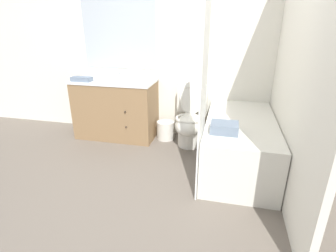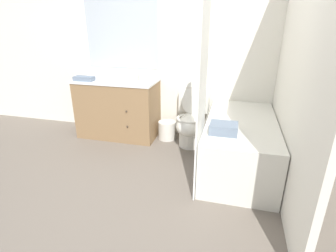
{
  "view_description": "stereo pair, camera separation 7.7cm",
  "coord_description": "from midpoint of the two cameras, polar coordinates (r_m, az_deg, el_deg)",
  "views": [
    {
      "loc": [
        0.77,
        -1.85,
        1.59
      ],
      "look_at": [
        0.16,
        0.78,
        0.5
      ],
      "focal_mm": 28.0,
      "sensor_mm": 36.0,
      "label": 1
    },
    {
      "loc": [
        0.84,
        -1.83,
        1.59
      ],
      "look_at": [
        0.16,
        0.78,
        0.5
      ],
      "focal_mm": 28.0,
      "sensor_mm": 36.0,
      "label": 2
    }
  ],
  "objects": [
    {
      "name": "ground_plane",
      "position": [
        2.56,
        -7.29,
        -16.59
      ],
      "size": [
        14.0,
        14.0,
        0.0
      ],
      "primitive_type": "plane",
      "color": "#6B6056"
    },
    {
      "name": "wall_back",
      "position": [
        3.71,
        2.09,
        16.72
      ],
      "size": [
        8.0,
        0.06,
        2.5
      ],
      "color": "white",
      "rests_on": "ground_plane"
    },
    {
      "name": "wall_right",
      "position": [
        2.79,
        26.76,
        12.72
      ],
      "size": [
        0.05,
        2.74,
        2.5
      ],
      "color": "white",
      "rests_on": "ground_plane"
    },
    {
      "name": "vanity_cabinet",
      "position": [
        3.84,
        -10.21,
        3.95
      ],
      "size": [
        1.14,
        0.58,
        0.83
      ],
      "color": "olive",
      "rests_on": "ground_plane"
    },
    {
      "name": "sink_faucet",
      "position": [
        3.91,
        -9.46,
        10.99
      ],
      "size": [
        0.14,
        0.12,
        0.12
      ],
      "color": "silver",
      "rests_on": "vanity_cabinet"
    },
    {
      "name": "toilet",
      "position": [
        3.52,
        5.67,
        1.54
      ],
      "size": [
        0.4,
        0.65,
        0.85
      ],
      "color": "silver",
      "rests_on": "ground_plane"
    },
    {
      "name": "bathtub",
      "position": [
        3.11,
        15.97,
        -3.68
      ],
      "size": [
        0.75,
        1.52,
        0.57
      ],
      "color": "silver",
      "rests_on": "ground_plane"
    },
    {
      "name": "shower_curtain",
      "position": [
        2.39,
        8.33,
        6.69
      ],
      "size": [
        0.01,
        0.52,
        1.93
      ],
      "color": "white",
      "rests_on": "ground_plane"
    },
    {
      "name": "wastebasket",
      "position": [
        3.76,
        0.37,
        -0.92
      ],
      "size": [
        0.25,
        0.25,
        0.26
      ],
      "color": "silver",
      "rests_on": "ground_plane"
    },
    {
      "name": "tissue_box",
      "position": [
        3.66,
        -6.62,
        10.57
      ],
      "size": [
        0.13,
        0.12,
        0.11
      ],
      "color": "silver",
      "rests_on": "vanity_cabinet"
    },
    {
      "name": "soap_dispenser",
      "position": [
        3.56,
        -3.43,
        10.99
      ],
      "size": [
        0.06,
        0.06,
        0.19
      ],
      "color": "silver",
      "rests_on": "vanity_cabinet"
    },
    {
      "name": "hand_towel_folded",
      "position": [
        3.77,
        -17.23,
        9.85
      ],
      "size": [
        0.28,
        0.13,
        0.06
      ],
      "color": "slate",
      "rests_on": "vanity_cabinet"
    },
    {
      "name": "bath_towel_folded",
      "position": [
        2.61,
        12.84,
        -0.48
      ],
      "size": [
        0.27,
        0.22,
        0.1
      ],
      "color": "slate",
      "rests_on": "bathtub"
    }
  ]
}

